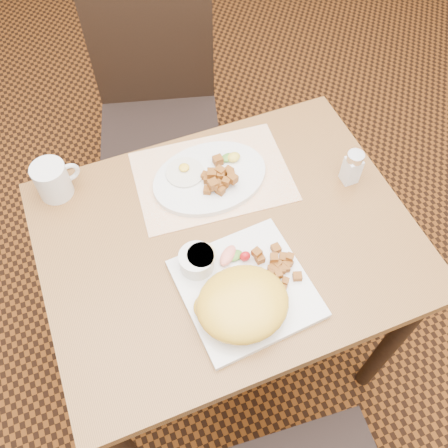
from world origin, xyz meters
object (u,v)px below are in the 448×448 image
at_px(chair_far, 158,104).
at_px(salt_shaker, 352,167).
at_px(table, 228,258).
at_px(plate_oval, 210,178).
at_px(coffee_mug, 53,180).
at_px(plate_square, 246,288).

xyz_separation_m(chair_far, salt_shaker, (0.34, -0.68, 0.26)).
bearing_deg(table, salt_shaker, 7.16).
distance_m(plate_oval, coffee_mug, 0.40).
bearing_deg(plate_oval, table, -96.46).
bearing_deg(plate_oval, chair_far, 89.65).
bearing_deg(chair_far, plate_oval, 105.15).
height_order(salt_shaker, coffee_mug, salt_shaker).
height_order(plate_oval, coffee_mug, coffee_mug).
xyz_separation_m(table, plate_square, (-0.02, -0.15, 0.12)).
distance_m(plate_square, plate_oval, 0.33).
distance_m(salt_shaker, coffee_mug, 0.76).
distance_m(table, plate_square, 0.19).
distance_m(table, plate_oval, 0.22).
height_order(table, plate_square, plate_square).
bearing_deg(chair_far, coffee_mug, 64.19).
distance_m(chair_far, plate_square, 0.90).
bearing_deg(plate_square, plate_oval, 83.49).
relative_size(table, chair_far, 0.93).
bearing_deg(plate_square, coffee_mug, 127.93).
bearing_deg(chair_far, table, 103.64).
bearing_deg(salt_shaker, table, -172.84).
bearing_deg(plate_square, table, 83.43).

